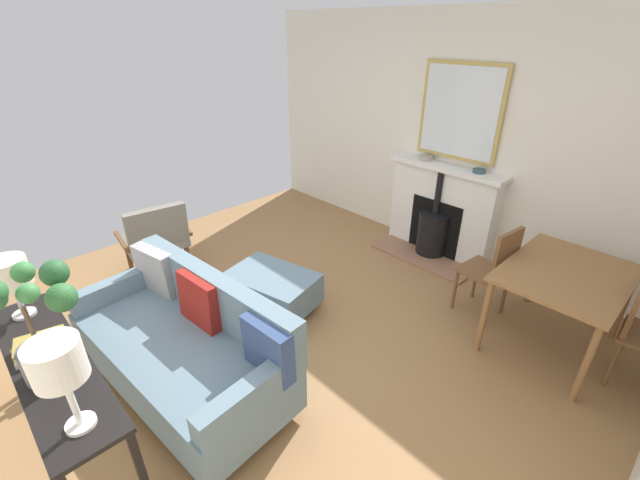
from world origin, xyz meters
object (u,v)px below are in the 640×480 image
at_px(book_stack, 41,345).
at_px(dining_table, 565,281).
at_px(ottoman, 273,288).
at_px(console_table, 54,372).
at_px(fireplace, 439,215).
at_px(sofa, 187,343).
at_px(dining_chair_near_fireplace, 494,267).
at_px(mantel_bowl_near, 426,157).
at_px(table_lamp_far_end, 58,365).
at_px(potted_plant, 31,320).
at_px(table_lamp_near_end, 8,275).
at_px(mantel_bowl_far, 479,171).
at_px(armchair_accent, 156,236).

xyz_separation_m(book_stack, dining_table, (-3.22, 1.86, -0.13)).
relative_size(ottoman, dining_table, 0.84).
bearing_deg(console_table, fireplace, 177.67).
bearing_deg(sofa, dining_table, 144.08).
bearing_deg(fireplace, console_table, -2.33).
xyz_separation_m(fireplace, dining_chair_near_fireplace, (0.75, 1.02, 0.06)).
bearing_deg(ottoman, book_stack, 5.35).
bearing_deg(fireplace, sofa, -3.08).
bearing_deg(mantel_bowl_near, dining_table, 67.62).
xyz_separation_m(dining_table, dining_chair_near_fireplace, (0.01, -0.56, -0.11)).
xyz_separation_m(table_lamp_far_end, potted_plant, (0.01, -0.48, -0.02)).
height_order(table_lamp_near_end, book_stack, table_lamp_near_end).
distance_m(sofa, dining_table, 2.99).
xyz_separation_m(mantel_bowl_far, armchair_accent, (2.67, -2.15, -0.63)).
relative_size(mantel_bowl_near, potted_plant, 0.23).
distance_m(console_table, book_stack, 0.18).
height_order(ottoman, table_lamp_far_end, table_lamp_far_end).
height_order(fireplace, table_lamp_near_end, table_lamp_near_end).
xyz_separation_m(potted_plant, book_stack, (-0.01, -0.24, -0.33)).
bearing_deg(table_lamp_near_end, book_stack, 89.80).
bearing_deg(console_table, table_lamp_far_end, 90.00).
xyz_separation_m(mantel_bowl_near, armchair_accent, (2.67, -1.49, -0.63)).
distance_m(mantel_bowl_far, table_lamp_far_end, 3.99).
xyz_separation_m(sofa, potted_plant, (0.82, 0.12, 0.73)).
distance_m(table_lamp_near_end, table_lamp_far_end, 1.19).
distance_m(fireplace, table_lamp_far_end, 4.03).
bearing_deg(ottoman, console_table, 9.19).
bearing_deg(dining_chair_near_fireplace, table_lamp_far_end, -10.34).
relative_size(table_lamp_near_end, dining_chair_near_fireplace, 0.46).
bearing_deg(fireplace, table_lamp_near_end, -10.80).
relative_size(mantel_bowl_far, armchair_accent, 0.16).
distance_m(table_lamp_far_end, book_stack, 0.80).
relative_size(console_table, potted_plant, 2.27).
xyz_separation_m(sofa, console_table, (0.81, 0.01, 0.28)).
bearing_deg(sofa, table_lamp_far_end, 36.65).
distance_m(book_stack, dining_chair_near_fireplace, 3.47).
bearing_deg(dining_table, potted_plant, -26.72).
relative_size(table_lamp_near_end, table_lamp_far_end, 0.83).
relative_size(fireplace, book_stack, 4.52).
distance_m(mantel_bowl_near, table_lamp_far_end, 4.05).
xyz_separation_m(sofa, table_lamp_far_end, (0.81, 0.60, 0.76)).
height_order(potted_plant, dining_table, potted_plant).
bearing_deg(armchair_accent, console_table, 50.86).
relative_size(mantel_bowl_far, table_lamp_near_end, 0.32).
bearing_deg(table_lamp_far_end, mantel_bowl_far, -179.01).
xyz_separation_m(armchair_accent, book_stack, (1.32, 1.50, 0.29)).
bearing_deg(armchair_accent, mantel_bowl_far, 141.15).
height_order(fireplace, table_lamp_far_end, table_lamp_far_end).
relative_size(ottoman, armchair_accent, 1.07).
distance_m(table_lamp_far_end, potted_plant, 0.48).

